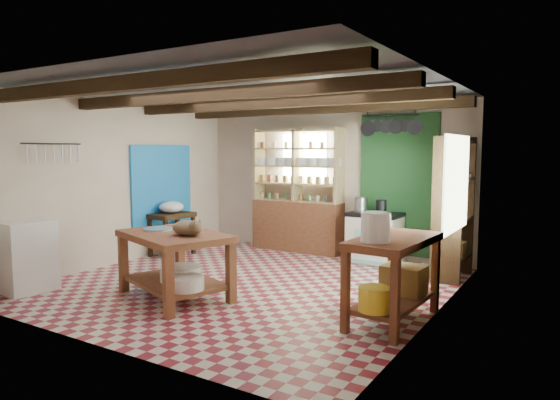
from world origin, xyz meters
The scene contains 30 objects.
floor centered at (0.00, 0.00, -0.01)m, with size 5.00×5.00×0.02m, color maroon.
ceiling centered at (0.00, 0.00, 2.60)m, with size 5.00×5.00×0.02m, color #414145.
wall_back centered at (0.00, 2.50, 1.30)m, with size 5.00×0.04×2.60m, color beige.
wall_front centered at (0.00, -2.50, 1.30)m, with size 5.00×0.04×2.60m, color beige.
wall_left centered at (-2.50, 0.00, 1.30)m, with size 0.04×5.00×2.60m, color beige.
wall_right centered at (2.50, 0.00, 1.30)m, with size 0.04×5.00×2.60m, color beige.
ceiling_beams centered at (0.00, 0.00, 2.48)m, with size 5.00×3.80×0.15m, color #312011.
blue_wall_patch centered at (-2.47, 0.90, 1.10)m, with size 0.04×1.40×1.60m, color blue.
green_wall_patch centered at (1.25, 2.47, 1.25)m, with size 1.30×0.04×2.30m, color #1E4C23.
window_back centered at (-0.50, 2.48, 1.70)m, with size 0.90×0.02×0.80m, color white.
window_right centered at (2.48, 1.00, 1.40)m, with size 0.02×1.30×1.20m, color white.
utensil_rail centered at (-2.44, -1.20, 1.78)m, with size 0.06×0.90×0.28m, color black.
pot_rack centered at (1.25, 2.05, 2.18)m, with size 0.86×0.12×0.36m, color black.
shelving_unit centered at (-0.55, 2.31, 1.10)m, with size 1.70×0.34×2.20m, color tan.
tall_rack centered at (2.28, 1.80, 1.00)m, with size 0.40×0.86×2.00m, color #312011.
work_table centered at (-0.41, -0.98, 0.40)m, with size 1.42×0.95×0.80m, color brown.
stove centered at (0.99, 2.15, 0.41)m, with size 0.83×0.56×0.81m, color beige.
prep_table centered at (-2.20, 0.84, 0.37)m, with size 0.50×0.73×0.73m, color #312011.
white_cabinet centered at (-2.22, -1.77, 0.46)m, with size 0.51×0.61×0.91m, color white.
right_counter centered at (2.18, -0.43, 0.45)m, with size 0.63×1.27×0.91m, color brown.
cat centered at (-0.15, -1.01, 0.89)m, with size 0.40×0.30×0.18m, color #866D4E.
steel_tray centered at (-0.75, -0.91, 0.81)m, with size 0.37×0.37×0.02m, color #B0B1B8.
basin_large centered at (-0.34, -0.94, 0.30)m, with size 0.50×0.50×0.18m, color white.
basin_small centered at (-0.02, -1.22, 0.29)m, with size 0.43×0.43×0.15m, color white.
kettle_left centered at (0.74, 2.15, 0.93)m, with size 0.20×0.20×0.23m, color #B0B1B8.
kettle_right centered at (1.09, 2.15, 0.92)m, with size 0.17×0.17×0.21m, color black.
enamel_bowl centered at (-2.20, 0.84, 0.84)m, with size 0.42×0.42×0.21m, color white.
white_bucket centered at (2.11, -0.78, 1.06)m, with size 0.29×0.29×0.29m, color white.
wicker_basket centered at (2.20, -0.13, 0.40)m, with size 0.44×0.35×0.31m, color olive.
yellow_tub centered at (2.15, -0.88, 0.36)m, with size 0.32×0.32×0.24m, color yellow.
Camera 1 is at (3.86, -5.42, 1.81)m, focal length 32.00 mm.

